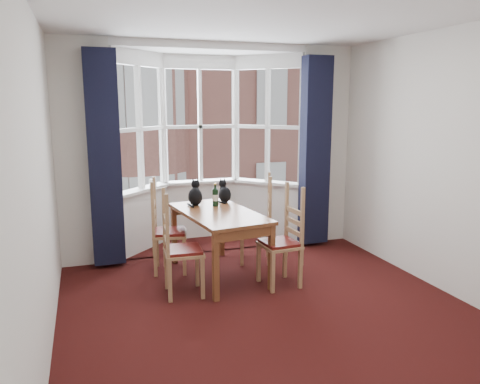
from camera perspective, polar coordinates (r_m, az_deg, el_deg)
name	(u,v)px	position (r m, az deg, el deg)	size (l,w,h in m)	color
floor	(278,320)	(4.60, 4.66, -15.34)	(4.50, 4.50, 0.00)	black
ceiling	(283,8)	(4.20, 5.29, 21.38)	(4.50, 4.50, 0.00)	white
wall_left	(37,187)	(3.86, -23.47, 0.55)	(4.50, 4.50, 0.00)	silver
wall_right	(460,165)	(5.30, 25.26, 3.00)	(4.50, 4.50, 0.00)	silver
wall_back_pier_left	(84,154)	(6.07, -18.47, 4.36)	(0.70, 0.12, 2.80)	silver
wall_back_pier_right	(324,147)	(6.91, 10.15, 5.48)	(0.70, 0.12, 2.80)	silver
bay_window	(204,147)	(6.77, -4.36, 5.51)	(2.76, 0.94, 2.80)	white
curtain_left	(104,159)	(5.90, -16.20, 3.83)	(0.38, 0.22, 2.60)	black
curtain_right	(315,152)	(6.65, 9.13, 4.87)	(0.38, 0.22, 2.60)	black
dining_table	(219,220)	(5.48, -2.60, -3.39)	(0.95, 1.52, 0.78)	brown
chair_left_near	(175,252)	(5.02, -7.93, -7.30)	(0.43, 0.45, 0.92)	#9E754D
chair_left_far	(162,234)	(5.74, -9.47, -5.02)	(0.48, 0.49, 0.92)	#9E754D
chair_right_near	(287,244)	(5.30, 5.71, -6.28)	(0.43, 0.45, 0.92)	#9E754D
chair_right_far	(262,225)	(6.03, 2.76, -4.10)	(0.52, 0.53, 0.92)	#9E754D
cat_left	(195,195)	(5.80, -5.48, -0.38)	(0.23, 0.28, 0.33)	black
cat_right	(224,193)	(5.96, -1.90, -0.14)	(0.17, 0.23, 0.30)	black
wine_bottle	(215,196)	(5.73, -3.04, -0.51)	(0.07, 0.07, 0.28)	black
candle_tall	(152,184)	(6.54, -10.73, 1.01)	(0.06, 0.06, 0.12)	white
candle_short	(155,184)	(6.58, -10.37, 0.97)	(0.06, 0.06, 0.10)	white
street	(111,209)	(36.96, -15.51, -2.06)	(80.00, 80.00, 0.00)	#333335
tenement_building	(129,114)	(17.88, -13.39, 9.21)	(18.40, 7.80, 15.20)	#A86456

